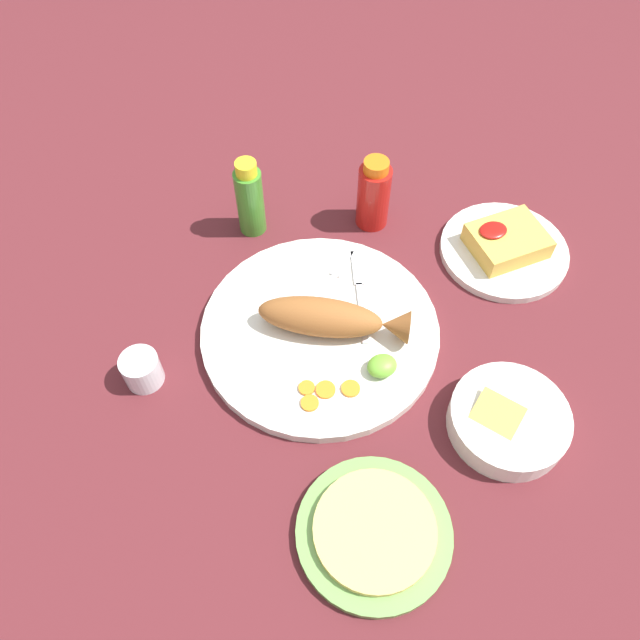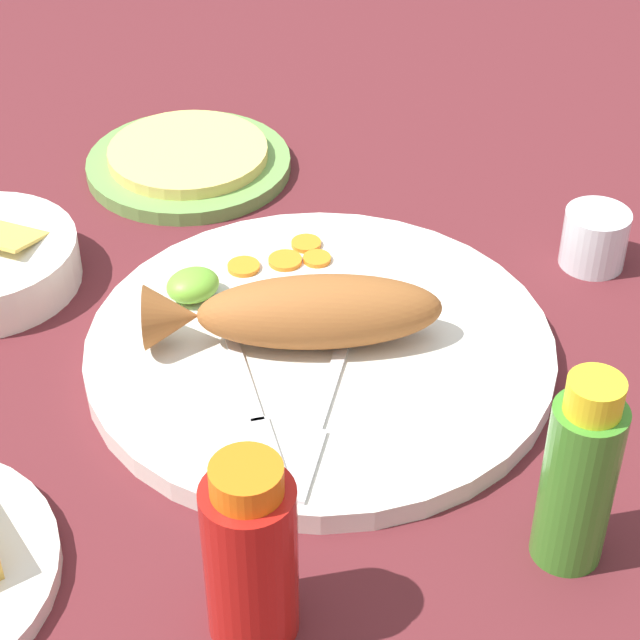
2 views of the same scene
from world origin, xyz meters
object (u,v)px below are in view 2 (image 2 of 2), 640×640
at_px(main_plate, 320,349).
at_px(fried_fish, 299,312).
at_px(fork_near, 318,421).
at_px(tortilla_plate, 189,165).
at_px(hot_sauce_bottle_green, 579,477).
at_px(hot_sauce_bottle_red, 250,555).
at_px(salt_cup, 594,242).
at_px(fork_far, 253,411).

relative_size(main_plate, fried_fish, 1.63).
distance_m(fork_near, tortilla_plate, 0.40).
relative_size(fork_near, hot_sauce_bottle_green, 0.98).
distance_m(main_plate, hot_sauce_bottle_green, 0.26).
xyz_separation_m(main_plate, hot_sauce_bottle_green, (0.02, -0.25, 0.06)).
height_order(fried_fish, hot_sauce_bottle_red, hot_sauce_bottle_red).
xyz_separation_m(hot_sauce_bottle_green, tortilla_plate, (0.03, 0.56, -0.06)).
bearing_deg(fork_near, hot_sauce_bottle_red, -1.08).
relative_size(fried_fish, fork_near, 1.56).
xyz_separation_m(salt_cup, tortilla_plate, (-0.22, 0.33, -0.02)).
height_order(fork_near, fork_far, same).
distance_m(main_plate, fork_far, 0.10).
relative_size(hot_sauce_bottle_red, hot_sauce_bottle_green, 0.92).
relative_size(salt_cup, tortilla_plate, 0.28).
bearing_deg(hot_sauce_bottle_green, salt_cup, 42.82).
height_order(fork_far, tortilla_plate, fork_far).
bearing_deg(fried_fish, hot_sauce_bottle_red, -98.73).
bearing_deg(tortilla_plate, main_plate, -99.72).
distance_m(hot_sauce_bottle_red, tortilla_plate, 0.55).
relative_size(fried_fish, salt_cup, 3.97).
bearing_deg(fork_far, fork_near, 62.35).
distance_m(fried_fish, fork_far, 0.09).
bearing_deg(fork_near, fried_fish, -158.65).
height_order(fried_fish, fork_near, fried_fish).
bearing_deg(salt_cup, hot_sauce_bottle_green, -137.18).
bearing_deg(hot_sauce_bottle_red, tortilla_plate, 65.38).
bearing_deg(fork_far, hot_sauce_bottle_red, -12.17).
bearing_deg(main_plate, fried_fish, 149.27).
xyz_separation_m(main_plate, hot_sauce_bottle_red, (-0.18, -0.19, 0.05)).
bearing_deg(main_plate, fork_near, -124.75).
bearing_deg(tortilla_plate, hot_sauce_bottle_red, -114.62).
xyz_separation_m(fork_far, hot_sauce_bottle_green, (0.11, -0.21, 0.05)).
bearing_deg(fork_far, tortilla_plate, 177.42).
bearing_deg(salt_cup, fork_far, -177.13).
bearing_deg(hot_sauce_bottle_green, fried_fish, 98.09).
bearing_deg(fried_fish, hot_sauce_bottle_green, -51.19).
bearing_deg(tortilla_plate, fork_far, -111.65).
bearing_deg(fried_fish, tortilla_plate, 108.28).
bearing_deg(salt_cup, main_plate, 174.79).
relative_size(fried_fish, tortilla_plate, 1.13).
distance_m(main_plate, tortilla_plate, 0.31).
relative_size(hot_sauce_bottle_green, tortilla_plate, 0.74).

